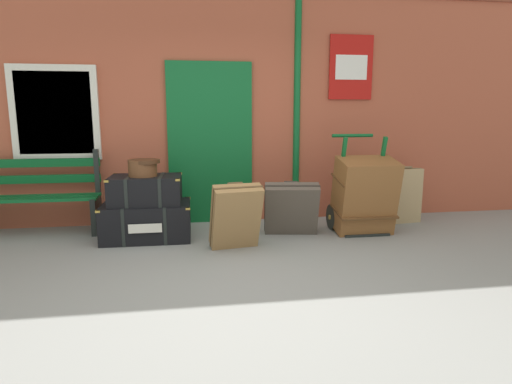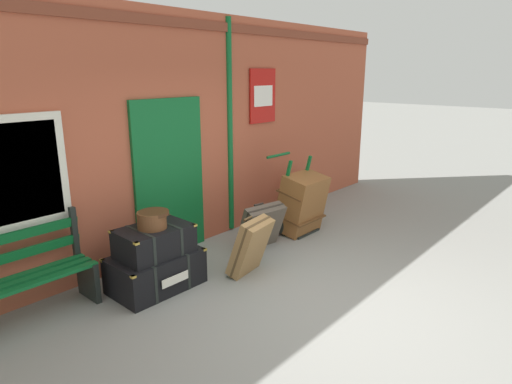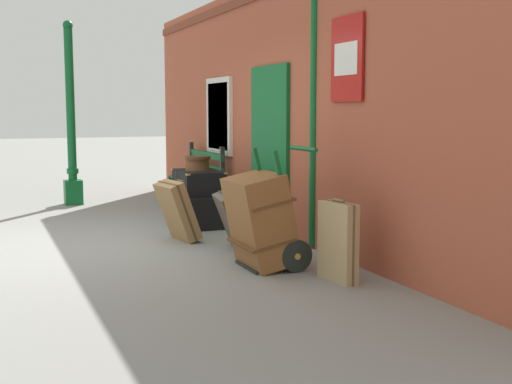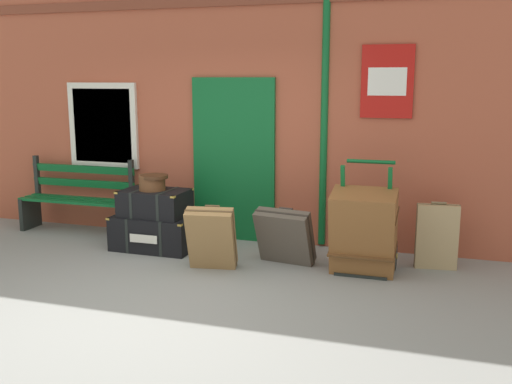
# 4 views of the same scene
# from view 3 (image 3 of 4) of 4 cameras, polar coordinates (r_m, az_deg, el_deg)

# --- Properties ---
(ground_plane) EXTENTS (60.00, 60.00, 0.00)m
(ground_plane) POSITION_cam_3_polar(r_m,az_deg,el_deg) (7.90, -15.04, -4.52)
(ground_plane) COLOR gray
(brick_facade) EXTENTS (10.40, 0.35, 3.20)m
(brick_facade) POSITION_cam_3_polar(r_m,az_deg,el_deg) (8.49, 2.36, 7.35)
(brick_facade) COLOR #AD5138
(brick_facade) RESTS_ON ground
(lamp_post) EXTENTS (0.28, 0.28, 2.96)m
(lamp_post) POSITION_cam_3_polar(r_m,az_deg,el_deg) (11.31, -15.46, 4.64)
(lamp_post) COLOR #0F5B28
(lamp_post) RESTS_ON ground
(platform_bench) EXTENTS (1.60, 0.43, 1.01)m
(platform_bench) POSITION_cam_3_polar(r_m,az_deg,el_deg) (10.48, -5.01, 0.96)
(platform_bench) COLOR #0F5B28
(platform_bench) RESTS_ON ground
(steamer_trunk_base) EXTENTS (1.02, 0.68, 0.43)m
(steamer_trunk_base) POSITION_cam_3_polar(r_m,az_deg,el_deg) (9.06, -4.85, -1.49)
(steamer_trunk_base) COLOR black
(steamer_trunk_base) RESTS_ON ground
(steamer_trunk_middle) EXTENTS (0.83, 0.57, 0.33)m
(steamer_trunk_middle) POSITION_cam_3_polar(r_m,az_deg,el_deg) (9.01, -4.90, 0.83)
(steamer_trunk_middle) COLOR black
(steamer_trunk_middle) RESTS_ON steamer_trunk_base
(round_hatbox) EXTENTS (0.36, 0.34, 0.19)m
(round_hatbox) POSITION_cam_3_polar(r_m,az_deg,el_deg) (9.00, -5.02, 2.55)
(round_hatbox) COLOR brown
(round_hatbox) RESTS_ON steamer_trunk_middle
(porters_trolley) EXTENTS (0.71, 0.65, 1.19)m
(porters_trolley) POSITION_cam_3_polar(r_m,az_deg,el_deg) (6.67, 1.77, -4.04)
(porters_trolley) COLOR black
(porters_trolley) RESTS_ON ground
(large_brown_trunk) EXTENTS (0.70, 0.60, 0.95)m
(large_brown_trunk) POSITION_cam_3_polar(r_m,az_deg,el_deg) (6.56, 0.37, -2.41)
(large_brown_trunk) COLOR brown
(large_brown_trunk) RESTS_ON ground
(suitcase_tan) EXTENTS (0.68, 0.49, 0.65)m
(suitcase_tan) POSITION_cam_3_polar(r_m,az_deg,el_deg) (7.42, -1.88, -2.46)
(suitcase_tan) COLOR #51473D
(suitcase_tan) RESTS_ON ground
(suitcase_oxblood) EXTENTS (0.57, 0.49, 0.73)m
(suitcase_oxblood) POSITION_cam_3_polar(r_m,az_deg,el_deg) (7.95, -6.71, -1.60)
(suitcase_oxblood) COLOR olive
(suitcase_oxblood) RESTS_ON ground
(suitcase_cream) EXTENTS (0.46, 0.19, 0.76)m
(suitcase_cream) POSITION_cam_3_polar(r_m,az_deg,el_deg) (6.11, 7.00, -4.24)
(suitcase_cream) COLOR tan
(suitcase_cream) RESTS_ON ground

